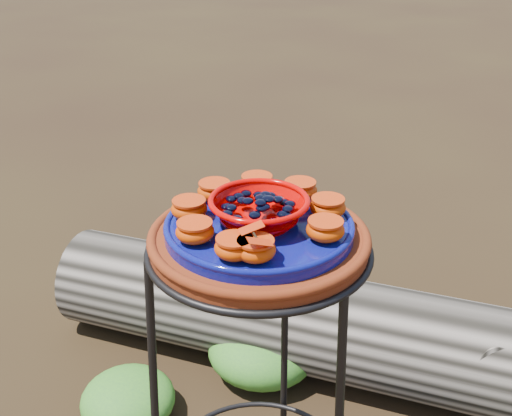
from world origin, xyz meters
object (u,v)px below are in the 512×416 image
(terracotta_saucer, at_px, (259,242))
(red_bowl, at_px, (259,211))
(plant_stand, at_px, (259,400))
(driftwood_log, at_px, (319,325))
(cobalt_plate, at_px, (259,228))

(terracotta_saucer, xyz_separation_m, red_bowl, (0.00, 0.00, 0.06))
(plant_stand, distance_m, driftwood_log, 0.58)
(cobalt_plate, height_order, driftwood_log, cobalt_plate)
(terracotta_saucer, relative_size, red_bowl, 2.33)
(plant_stand, relative_size, driftwood_log, 0.44)
(red_bowl, bearing_deg, cobalt_plate, 0.00)
(plant_stand, height_order, driftwood_log, plant_stand)
(plant_stand, height_order, terracotta_saucer, terracotta_saucer)
(plant_stand, distance_m, terracotta_saucer, 0.37)
(cobalt_plate, bearing_deg, terracotta_saucer, 0.00)
(terracotta_saucer, xyz_separation_m, cobalt_plate, (0.00, 0.00, 0.03))
(plant_stand, xyz_separation_m, terracotta_saucer, (0.00, 0.00, 0.37))
(red_bowl, distance_m, driftwood_log, 0.83)
(plant_stand, bearing_deg, terracotta_saucer, 0.00)
(terracotta_saucer, bearing_deg, driftwood_log, 88.14)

